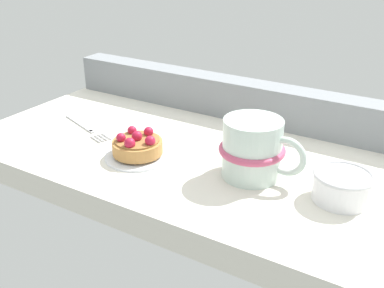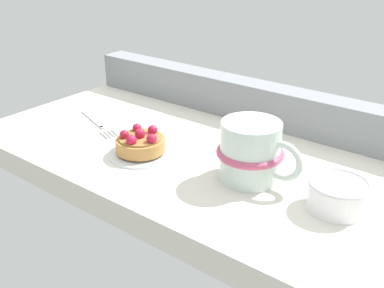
{
  "view_description": "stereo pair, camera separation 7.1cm",
  "coord_description": "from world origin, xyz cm",
  "px_view_note": "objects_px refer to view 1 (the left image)",
  "views": [
    {
      "loc": [
        34.91,
        -60.7,
        34.31
      ],
      "look_at": [
        1.36,
        -5.35,
        3.86
      ],
      "focal_mm": 42.57,
      "sensor_mm": 36.0,
      "label": 1
    },
    {
      "loc": [
        40.8,
        -56.66,
        34.31
      ],
      "look_at": [
        1.36,
        -5.35,
        3.86
      ],
      "focal_mm": 42.57,
      "sensor_mm": 36.0,
      "label": 2
    }
  ],
  "objects_px": {
    "raspberry_tart": "(137,145)",
    "dessert_fork": "(86,127)",
    "coffee_mug": "(253,149)",
    "dessert_plate": "(138,155)",
    "sugar_bowl": "(342,186)"
  },
  "relations": [
    {
      "from": "raspberry_tart",
      "to": "dessert_fork",
      "type": "xyz_separation_m",
      "value": [
        -0.16,
        0.04,
        -0.02
      ]
    },
    {
      "from": "raspberry_tart",
      "to": "dessert_fork",
      "type": "height_order",
      "value": "raspberry_tart"
    },
    {
      "from": "coffee_mug",
      "to": "dessert_fork",
      "type": "xyz_separation_m",
      "value": [
        -0.35,
        0.0,
        -0.04
      ]
    },
    {
      "from": "raspberry_tart",
      "to": "coffee_mug",
      "type": "bearing_deg",
      "value": 12.0
    },
    {
      "from": "raspberry_tart",
      "to": "dessert_fork",
      "type": "bearing_deg",
      "value": 164.39
    },
    {
      "from": "dessert_plate",
      "to": "sugar_bowl",
      "type": "relative_size",
      "value": 1.31
    },
    {
      "from": "dessert_fork",
      "to": "raspberry_tart",
      "type": "bearing_deg",
      "value": -15.61
    },
    {
      "from": "raspberry_tart",
      "to": "dessert_fork",
      "type": "relative_size",
      "value": 0.54
    },
    {
      "from": "dessert_plate",
      "to": "raspberry_tart",
      "type": "bearing_deg",
      "value": -59.18
    },
    {
      "from": "raspberry_tart",
      "to": "sugar_bowl",
      "type": "distance_m",
      "value": 0.33
    },
    {
      "from": "dessert_plate",
      "to": "coffee_mug",
      "type": "relative_size",
      "value": 0.81
    },
    {
      "from": "dessert_plate",
      "to": "raspberry_tart",
      "type": "relative_size",
      "value": 1.32
    },
    {
      "from": "raspberry_tart",
      "to": "sugar_bowl",
      "type": "bearing_deg",
      "value": 7.27
    },
    {
      "from": "dessert_fork",
      "to": "sugar_bowl",
      "type": "bearing_deg",
      "value": -0.34
    },
    {
      "from": "dessert_fork",
      "to": "sugar_bowl",
      "type": "distance_m",
      "value": 0.48
    }
  ]
}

